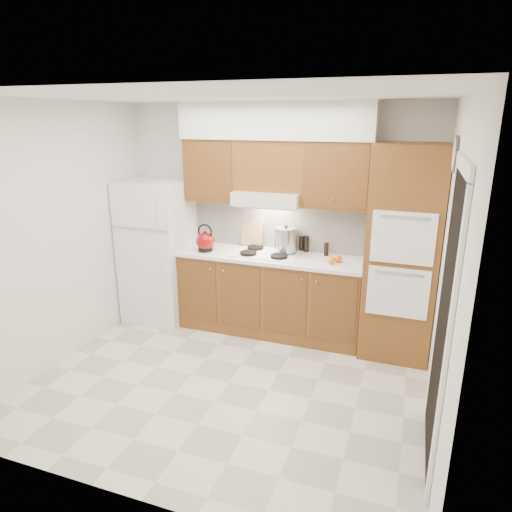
{
  "coord_description": "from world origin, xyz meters",
  "views": [
    {
      "loc": [
        1.52,
        -3.52,
        2.45
      ],
      "look_at": [
        0.11,
        0.45,
        1.15
      ],
      "focal_mm": 32.0,
      "sensor_mm": 36.0,
      "label": 1
    }
  ],
  "objects_px": {
    "fridge": "(158,251)",
    "oven_cabinet": "(402,254)",
    "stock_pot": "(286,240)",
    "kettle": "(205,241)"
  },
  "relations": [
    {
      "from": "fridge",
      "to": "oven_cabinet",
      "type": "bearing_deg",
      "value": 0.7
    },
    {
      "from": "oven_cabinet",
      "to": "fridge",
      "type": "bearing_deg",
      "value": -179.3
    },
    {
      "from": "oven_cabinet",
      "to": "stock_pot",
      "type": "distance_m",
      "value": 1.28
    },
    {
      "from": "fridge",
      "to": "kettle",
      "type": "xyz_separation_m",
      "value": [
        0.67,
        -0.06,
        0.2
      ]
    },
    {
      "from": "oven_cabinet",
      "to": "kettle",
      "type": "bearing_deg",
      "value": -177.44
    },
    {
      "from": "oven_cabinet",
      "to": "stock_pot",
      "type": "relative_size",
      "value": 8.43
    },
    {
      "from": "oven_cabinet",
      "to": "stock_pot",
      "type": "bearing_deg",
      "value": 173.97
    },
    {
      "from": "stock_pot",
      "to": "kettle",
      "type": "bearing_deg",
      "value": -165.61
    },
    {
      "from": "stock_pot",
      "to": "oven_cabinet",
      "type": "bearing_deg",
      "value": -6.03
    },
    {
      "from": "fridge",
      "to": "stock_pot",
      "type": "xyz_separation_m",
      "value": [
        1.57,
        0.17,
        0.24
      ]
    }
  ]
}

